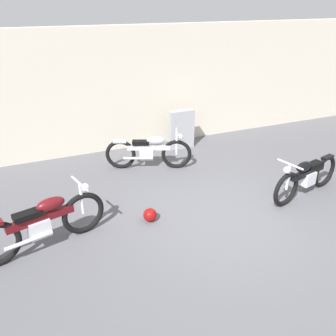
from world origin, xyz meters
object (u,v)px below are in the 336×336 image
object	(u,v)px
helmet	(150,215)
stone_marker	(181,129)
motorcycle_maroon	(43,223)
motorcycle_black	(306,177)
motorcycle_silver	(149,151)

from	to	relation	value
helmet	stone_marker	bearing A→B (deg)	56.26
motorcycle_maroon	motorcycle_black	bearing A→B (deg)	-18.10
stone_marker	motorcycle_silver	size ratio (longest dim) A/B	0.54
helmet	motorcycle_black	distance (m)	3.26
stone_marker	motorcycle_silver	bearing A→B (deg)	-144.38
stone_marker	motorcycle_silver	world-z (taller)	stone_marker
motorcycle_maroon	motorcycle_black	world-z (taller)	motorcycle_maroon
motorcycle_black	motorcycle_silver	bearing A→B (deg)	-58.21
helmet	motorcycle_maroon	distance (m)	1.84
motorcycle_maroon	stone_marker	bearing A→B (deg)	23.79
helmet	motorcycle_silver	bearing A→B (deg)	70.22
motorcycle_maroon	motorcycle_black	xyz separation A→B (m)	(5.03, -0.30, -0.03)
motorcycle_maroon	motorcycle_silver	size ratio (longest dim) A/B	1.11
stone_marker	motorcycle_maroon	bearing A→B (deg)	-141.47
motorcycle_silver	motorcycle_black	xyz separation A→B (m)	(2.47, -2.43, -0.00)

